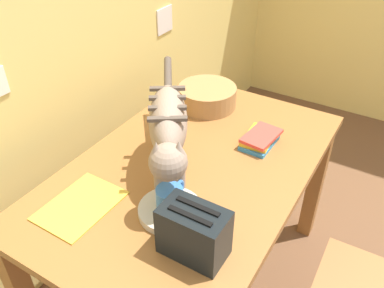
% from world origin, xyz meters
% --- Properties ---
extents(wall_rear, '(4.86, 0.11, 2.50)m').
position_xyz_m(wall_rear, '(0.00, 1.98, 1.25)').
color(wall_rear, '#EFD272').
rests_on(wall_rear, ground_plane).
extents(dining_table, '(1.34, 0.84, 0.74)m').
position_xyz_m(dining_table, '(0.05, 1.30, 0.65)').
color(dining_table, '#955F2F').
rests_on(dining_table, ground_plane).
extents(cat, '(0.63, 0.45, 0.31)m').
position_xyz_m(cat, '(-0.03, 1.35, 0.95)').
color(cat, gray).
rests_on(cat, dining_table).
extents(saucer_bowl, '(0.22, 0.22, 0.03)m').
position_xyz_m(saucer_bowl, '(-0.21, 1.23, 0.75)').
color(saucer_bowl, beige).
rests_on(saucer_bowl, dining_table).
extents(coffee_mug, '(0.13, 0.09, 0.08)m').
position_xyz_m(coffee_mug, '(-0.21, 1.23, 0.80)').
color(coffee_mug, '#3773C5').
rests_on(coffee_mug, saucer_bowl).
extents(magazine, '(0.29, 0.21, 0.01)m').
position_xyz_m(magazine, '(-0.34, 1.51, 0.74)').
color(magazine, gold).
rests_on(magazine, dining_table).
extents(book_stack, '(0.19, 0.14, 0.05)m').
position_xyz_m(book_stack, '(0.33, 1.13, 0.76)').
color(book_stack, '#3284C4').
rests_on(book_stack, dining_table).
extents(wicker_basket, '(0.28, 0.28, 0.10)m').
position_xyz_m(wicker_basket, '(0.49, 1.48, 0.79)').
color(wicker_basket, '#A77745').
rests_on(wicker_basket, dining_table).
extents(toaster, '(0.12, 0.20, 0.18)m').
position_xyz_m(toaster, '(-0.31, 1.08, 0.82)').
color(toaster, black).
rests_on(toaster, dining_table).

